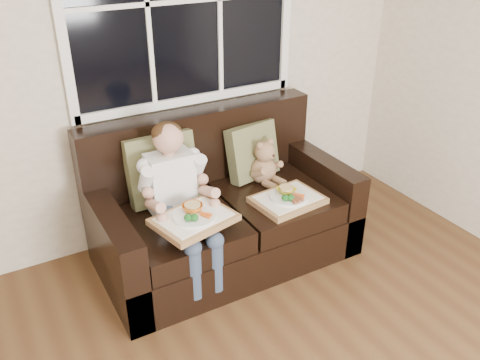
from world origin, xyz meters
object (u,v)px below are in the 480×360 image
child (177,189)px  tray_left (194,218)px  loveseat (221,214)px  tray_right (288,199)px  teddy_bear (264,165)px

child → tray_left: size_ratio=1.82×
loveseat → tray_right: (0.35, -0.29, 0.17)m
teddy_bear → tray_right: 0.34m
tray_left → loveseat: bearing=30.9°
teddy_bear → tray_right: teddy_bear is taller
child → tray_left: bearing=-89.3°
child → teddy_bear: 0.74m
tray_left → tray_right: bearing=-9.3°
loveseat → teddy_bear: (0.37, 0.03, 0.27)m
loveseat → teddy_bear: size_ratio=5.12×
loveseat → teddy_bear: bearing=5.1°
tray_left → tray_right: tray_left is taller
child → tray_right: size_ratio=1.98×
loveseat → teddy_bear: 0.46m
loveseat → teddy_bear: loveseat is taller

